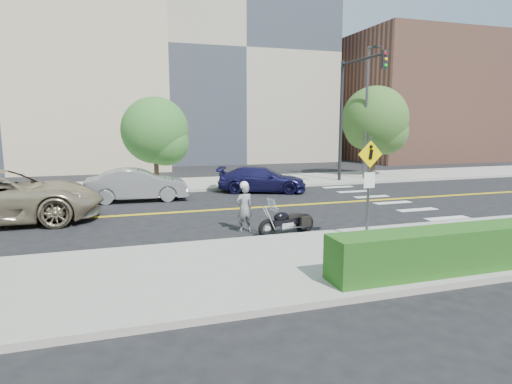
{
  "coord_description": "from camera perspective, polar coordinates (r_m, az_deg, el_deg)",
  "views": [
    {
      "loc": [
        -2.64,
        -17.0,
        3.49
      ],
      "look_at": [
        1.76,
        -3.2,
        1.2
      ],
      "focal_mm": 30.0,
      "sensor_mm": 36.0,
      "label": 1
    }
  ],
  "objects": [
    {
      "name": "ground_plane",
      "position": [
        17.56,
        -8.68,
        -2.58
      ],
      "size": [
        120.0,
        120.0,
        0.0
      ],
      "primitive_type": "plane",
      "color": "black",
      "rests_on": "ground"
    },
    {
      "name": "sidewalk_near",
      "position": [
        10.44,
        -2.06,
        -10.13
      ],
      "size": [
        60.0,
        5.0,
        0.15
      ],
      "primitive_type": "cube",
      "color": "#9E9B91",
      "rests_on": "ground_plane"
    },
    {
      "name": "sidewalk_far",
      "position": [
        24.88,
        -11.42,
        0.92
      ],
      "size": [
        60.0,
        5.0,
        0.15
      ],
      "primitive_type": "cube",
      "color": "#9E9B91",
      "rests_on": "ground_plane"
    },
    {
      "name": "building_left",
      "position": [
        40.7,
        -29.68,
        20.66
      ],
      "size": [
        22.0,
        14.0,
        25.0
      ],
      "primitive_type": "cube",
      "color": "tan",
      "rests_on": "ground_plane"
    },
    {
      "name": "building_mid",
      "position": [
        44.77,
        -3.92,
        17.34
      ],
      "size": [
        18.0,
        14.0,
        20.0
      ],
      "primitive_type": "cube",
      "color": "#A39984",
      "rests_on": "ground_plane"
    },
    {
      "name": "building_right",
      "position": [
        46.86,
        20.47,
        11.51
      ],
      "size": [
        14.0,
        12.0,
        12.0
      ],
      "primitive_type": "cube",
      "color": "#8C5947",
      "rests_on": "ground_plane"
    },
    {
      "name": "hedge",
      "position": [
        11.92,
        29.82,
        -6.02
      ],
      "size": [
        9.0,
        0.9,
        1.0
      ],
      "primitive_type": "cube",
      "color": "#235619",
      "rests_on": "sidewalk_near"
    },
    {
      "name": "lamp_post",
      "position": [
        27.69,
        14.47,
        10.08
      ],
      "size": [
        0.16,
        0.16,
        8.0
      ],
      "primitive_type": "cylinder",
      "color": "#4C4C51",
      "rests_on": "sidewalk_far"
    },
    {
      "name": "traffic_light",
      "position": [
        25.47,
        12.35,
        11.45
      ],
      "size": [
        0.28,
        4.5,
        7.0
      ],
      "color": "black",
      "rests_on": "sidewalk_far"
    },
    {
      "name": "pedestrian_sign",
      "position": [
        12.78,
        14.84,
        1.81
      ],
      "size": [
        0.78,
        0.08,
        3.0
      ],
      "color": "#4C4C51",
      "rests_on": "sidewalk_near"
    },
    {
      "name": "motorcyclist",
      "position": [
        13.99,
        -1.57,
        -1.96
      ],
      "size": [
        0.63,
        0.47,
        1.68
      ],
      "rotation": [
        0.0,
        0.0,
        3.31
      ],
      "color": "silver",
      "rests_on": "ground"
    },
    {
      "name": "motorcycle",
      "position": [
        13.67,
        4.16,
        -3.21
      ],
      "size": [
        2.08,
        1.01,
        1.21
      ],
      "primitive_type": null,
      "rotation": [
        0.0,
        0.0,
        0.21
      ],
      "color": "black",
      "rests_on": "ground"
    },
    {
      "name": "parked_car_silver",
      "position": [
        20.39,
        -15.52,
        0.93
      ],
      "size": [
        4.6,
        1.74,
        1.5
      ],
      "primitive_type": "imported",
      "rotation": [
        0.0,
        0.0,
        1.54
      ],
      "color": "#9B9CA2",
      "rests_on": "ground"
    },
    {
      "name": "parked_car_blue",
      "position": [
        22.26,
        0.78,
        1.69
      ],
      "size": [
        4.94,
        3.39,
        1.33
      ],
      "primitive_type": "imported",
      "rotation": [
        0.0,
        0.0,
        1.2
      ],
      "color": "#191848",
      "rests_on": "ground"
    },
    {
      "name": "tree_far_a",
      "position": [
        24.32,
        -13.31,
        7.99
      ],
      "size": [
        3.66,
        3.66,
        5.0
      ],
      "rotation": [
        0.0,
        0.0,
        0.21
      ],
      "color": "#382619",
      "rests_on": "ground"
    },
    {
      "name": "tree_far_b",
      "position": [
        29.57,
        15.57,
        9.31
      ],
      "size": [
        4.34,
        4.34,
        6.0
      ],
      "rotation": [
        0.0,
        0.0,
        0.32
      ],
      "color": "#382619",
      "rests_on": "ground"
    }
  ]
}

